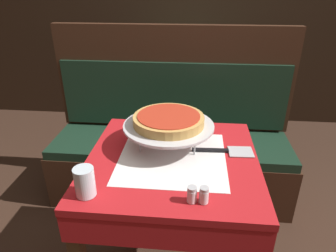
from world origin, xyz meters
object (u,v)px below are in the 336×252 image
(condiment_caddy, at_px, (185,59))
(pepper_shaker, at_px, (204,195))
(dining_table_rear, at_px, (184,76))
(deep_dish_pizza, at_px, (169,120))
(booth_bench, at_px, (171,151))
(dining_table_front, at_px, (172,176))
(salt_shaker, at_px, (192,194))
(pizza_pan_stand, at_px, (169,126))
(napkin_holder, at_px, (168,116))
(pizza_server, at_px, (225,151))
(water_glass_near, at_px, (85,182))

(condiment_caddy, bearing_deg, pepper_shaker, -85.71)
(pepper_shaker, distance_m, condiment_caddy, 1.92)
(dining_table_rear, relative_size, condiment_caddy, 4.53)
(deep_dish_pizza, xyz_separation_m, condiment_caddy, (0.01, 1.54, -0.09))
(dining_table_rear, xyz_separation_m, deep_dish_pizza, (-0.01, -1.44, 0.23))
(booth_bench, height_order, condiment_caddy, booth_bench)
(dining_table_front, bearing_deg, dining_table_rear, 90.62)
(dining_table_rear, relative_size, salt_shaker, 12.28)
(booth_bench, relative_size, pizza_pan_stand, 4.01)
(napkin_holder, bearing_deg, pizza_pan_stand, -84.28)
(pizza_server, bearing_deg, dining_table_front, -164.28)
(water_glass_near, height_order, salt_shaker, water_glass_near)
(pizza_server, height_order, pepper_shaker, pepper_shaker)
(pizza_pan_stand, bearing_deg, condiment_caddy, 89.55)
(booth_bench, distance_m, pizza_pan_stand, 0.81)
(napkin_holder, distance_m, condiment_caddy, 1.31)
(pepper_shaker, distance_m, napkin_holder, 0.63)
(water_glass_near, bearing_deg, dining_table_front, 44.32)
(pizza_pan_stand, bearing_deg, napkin_holder, 95.72)
(salt_shaker, relative_size, condiment_caddy, 0.37)
(water_glass_near, distance_m, napkin_holder, 0.65)
(deep_dish_pizza, bearing_deg, condiment_caddy, 89.55)
(water_glass_near, xyz_separation_m, pepper_shaker, (0.42, -0.00, -0.02))
(pepper_shaker, bearing_deg, condiment_caddy, 94.29)
(pepper_shaker, height_order, condiment_caddy, condiment_caddy)
(dining_table_rear, xyz_separation_m, water_glass_near, (-0.27, -1.82, 0.15))
(deep_dish_pizza, distance_m, napkin_holder, 0.24)
(condiment_caddy, bearing_deg, booth_bench, -93.31)
(deep_dish_pizza, distance_m, pepper_shaker, 0.42)
(dining_table_front, relative_size, pizza_pan_stand, 1.81)
(dining_table_front, bearing_deg, booth_bench, 95.17)
(dining_table_rear, height_order, napkin_holder, napkin_holder)
(deep_dish_pizza, bearing_deg, pizza_server, -7.41)
(booth_bench, relative_size, water_glass_near, 14.90)
(deep_dish_pizza, distance_m, pizza_server, 0.29)
(pizza_pan_stand, bearing_deg, pepper_shaker, -67.64)
(water_glass_near, relative_size, pepper_shaker, 1.79)
(water_glass_near, relative_size, salt_shaker, 1.82)
(dining_table_front, relative_size, water_glass_near, 6.74)
(pepper_shaker, relative_size, condiment_caddy, 0.37)
(dining_table_front, xyz_separation_m, booth_bench, (-0.07, 0.73, -0.31))
(pepper_shaker, bearing_deg, napkin_holder, 106.49)
(booth_bench, xyz_separation_m, pizza_pan_stand, (0.04, -0.63, 0.50))
(dining_table_rear, bearing_deg, pizza_server, -80.47)
(deep_dish_pizza, relative_size, condiment_caddy, 1.94)
(dining_table_front, height_order, pepper_shaker, pepper_shaker)
(dining_table_front, height_order, pizza_server, pizza_server)
(salt_shaker, xyz_separation_m, napkin_holder, (-0.14, 0.60, 0.02))
(deep_dish_pizza, distance_m, condiment_caddy, 1.54)
(dining_table_rear, xyz_separation_m, condiment_caddy, (0.00, 0.09, 0.14))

